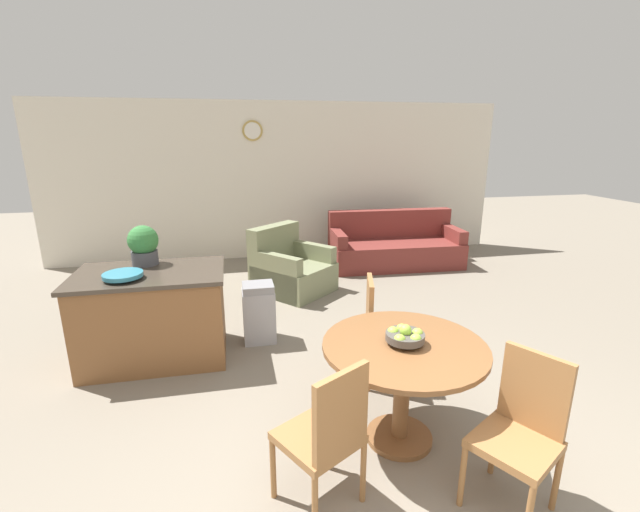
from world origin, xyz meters
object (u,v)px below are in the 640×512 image
dining_table (403,367)px  dining_chair_near_left (327,432)px  trash_bin (259,313)px  potted_plant (143,245)px  armchair (290,270)px  fruit_bowl (405,336)px  kitchen_island (154,315)px  teal_bowl (123,275)px  couch (394,247)px  dining_chair_far_side (382,326)px  dining_chair_near_right (522,426)px

dining_table → dining_chair_near_left: (-0.65, -0.47, -0.07)m
dining_table → trash_bin: 2.01m
dining_chair_near_left → potted_plant: potted_plant is taller
trash_bin → armchair: (0.55, 1.47, -0.02)m
dining_table → armchair: size_ratio=0.89×
fruit_bowl → kitchen_island: fruit_bowl is taller
teal_bowl → dining_table: bearing=-34.5°
couch → fruit_bowl: bearing=-108.0°
fruit_bowl → couch: 4.44m
dining_chair_far_side → armchair: (-0.47, 2.46, -0.22)m
kitchen_island → armchair: 2.27m
dining_table → dining_chair_near_right: 0.80m
dining_chair_near_right → teal_bowl: bearing=20.7°
potted_plant → dining_chair_near_right: bearing=-46.0°
kitchen_island → dining_chair_near_right: bearing=-43.8°
fruit_bowl → trash_bin: 2.06m
dining_chair_near_left → trash_bin: dining_chair_near_left is taller
dining_table → fruit_bowl: fruit_bowl is taller
armchair → dining_table: bearing=-124.8°
dining_table → armchair: armchair is taller
trash_bin → dining_table: bearing=-63.7°
potted_plant → teal_bowl: bearing=-104.2°
armchair → fruit_bowl: bearing=-124.8°
dining_table → fruit_bowl: bearing=28.5°
fruit_bowl → potted_plant: (-1.98, 1.89, 0.27)m
dining_chair_far_side → couch: (1.43, 3.33, -0.22)m
dining_chair_far_side → armchair: size_ratio=0.75×
fruit_bowl → teal_bowl: teal_bowl is taller
potted_plant → fruit_bowl: bearing=-43.6°
dining_chair_near_left → armchair: (0.31, 3.72, -0.22)m
kitchen_island → teal_bowl: teal_bowl is taller
dining_chair_near_right → teal_bowl: 3.33m
dining_chair_near_left → teal_bowl: (-1.44, 1.90, 0.42)m
dining_chair_far_side → fruit_bowl: bearing=5.6°
armchair → potted_plant: bearing=179.0°
couch → teal_bowl: bearing=-140.9°
fruit_bowl → armchair: bearing=95.9°
fruit_bowl → dining_chair_near_left: bearing=-144.4°
kitchen_island → potted_plant: potted_plant is taller
fruit_bowl → teal_bowl: size_ratio=0.77×
dining_table → couch: size_ratio=0.52×
dining_table → dining_chair_near_left: bearing=-144.4°
potted_plant → couch: 4.27m
trash_bin → dining_chair_near_left: bearing=-84.1°
kitchen_island → fruit_bowl: bearing=-40.3°
dining_chair_far_side → fruit_bowl: size_ratio=3.60×
dining_chair_near_right → fruit_bowl: bearing=5.5°
dining_table → dining_chair_far_side: dining_chair_far_side is taller
dining_chair_near_right → dining_chair_far_side: (-0.34, 1.44, 0.00)m
dining_table → kitchen_island: size_ratio=0.82×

